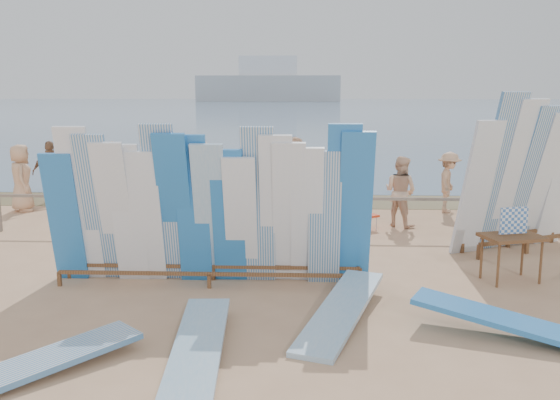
# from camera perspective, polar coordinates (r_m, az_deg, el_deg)

# --- Properties ---
(ground) EXTENTS (160.00, 160.00, 0.00)m
(ground) POSITION_cam_1_polar(r_m,az_deg,el_deg) (9.84, -1.70, -7.48)
(ground) COLOR tan
(ground) RESTS_ON ground
(ocean) EXTENTS (320.00, 240.00, 0.02)m
(ocean) POSITION_cam_1_polar(r_m,az_deg,el_deg) (137.37, 2.46, 9.10)
(ocean) COLOR slate
(ocean) RESTS_ON ground
(wet_sand_strip) EXTENTS (40.00, 2.60, 0.01)m
(wet_sand_strip) POSITION_cam_1_polar(r_m,az_deg,el_deg) (16.82, 0.19, 0.04)
(wet_sand_strip) COLOR brown
(wet_sand_strip) RESTS_ON ground
(distant_ship) EXTENTS (45.00, 8.00, 14.00)m
(distant_ship) POSITION_cam_1_polar(r_m,az_deg,el_deg) (189.78, -1.13, 11.05)
(distant_ship) COLOR #999EA3
(distant_ship) RESTS_ON ocean
(fence) EXTENTS (12.08, 0.08, 0.90)m
(fence) POSITION_cam_1_polar(r_m,az_deg,el_deg) (12.58, -0.66, -0.55)
(fence) COLOR #7D6D5E
(fence) RESTS_ON ground
(main_surfboard_rack) EXTENTS (5.08, 0.80, 2.57)m
(main_surfboard_rack) POSITION_cam_1_polar(r_m,az_deg,el_deg) (9.29, -6.71, -1.28)
(main_surfboard_rack) COLOR brown
(main_surfboard_rack) RESTS_ON ground
(side_surfboard_rack) EXTENTS (2.68, 1.67, 3.03)m
(side_surfboard_rack) POSITION_cam_1_polar(r_m,az_deg,el_deg) (12.08, 22.20, 1.69)
(side_surfboard_rack) COLOR brown
(side_surfboard_rack) RESTS_ON ground
(vendor_table) EXTENTS (1.06, 0.87, 1.22)m
(vendor_table) POSITION_cam_1_polar(r_m,az_deg,el_deg) (10.25, 21.34, -5.11)
(vendor_table) COLOR brown
(vendor_table) RESTS_ON ground
(flat_board_b) EXTENTS (1.39, 2.73, 0.29)m
(flat_board_b) POSITION_cam_1_polar(r_m,az_deg,el_deg) (8.15, 5.90, -11.40)
(flat_board_b) COLOR #84B3D4
(flat_board_b) RESTS_ON ground
(flat_board_a) EXTENTS (0.73, 2.73, 0.22)m
(flat_board_a) POSITION_cam_1_polar(r_m,az_deg,el_deg) (7.14, -7.90, -14.71)
(flat_board_a) COLOR #84B3D4
(flat_board_a) RESTS_ON ground
(flat_board_d) EXTENTS (2.67, 1.66, 0.40)m
(flat_board_d) POSITION_cam_1_polar(r_m,az_deg,el_deg) (8.06, 22.28, -12.40)
(flat_board_d) COLOR blue
(flat_board_d) RESTS_ON ground
(flat_board_e) EXTENTS (2.25, 2.36, 0.21)m
(flat_board_e) POSITION_cam_1_polar(r_m,az_deg,el_deg) (7.13, -23.80, -15.56)
(flat_board_e) COLOR silver
(flat_board_e) RESTS_ON ground
(beach_chair_left) EXTENTS (0.59, 0.60, 0.82)m
(beach_chair_left) POSITION_cam_1_polar(r_m,az_deg,el_deg) (13.47, 4.53, -1.55)
(beach_chair_left) COLOR red
(beach_chair_left) RESTS_ON ground
(beach_chair_right) EXTENTS (0.75, 0.76, 0.85)m
(beach_chair_right) POSITION_cam_1_polar(r_m,az_deg,el_deg) (13.33, 7.92, -1.71)
(beach_chair_right) COLOR red
(beach_chair_right) RESTS_ON ground
(stroller) EXTENTS (0.69, 0.84, 0.99)m
(stroller) POSITION_cam_1_polar(r_m,az_deg,el_deg) (13.83, 4.09, -0.56)
(stroller) COLOR red
(stroller) RESTS_ON ground
(beachgoer_5) EXTENTS (1.73, 0.77, 1.80)m
(beachgoer_5) POSITION_cam_1_polar(r_m,az_deg,el_deg) (16.67, 1.50, 3.07)
(beachgoer_5) COLOR beige
(beachgoer_5) RESTS_ON ground
(beachgoer_8) EXTENTS (0.84, 0.78, 1.60)m
(beachgoer_8) POSITION_cam_1_polar(r_m,az_deg,el_deg) (13.64, 11.51, 0.81)
(beachgoer_8) COLOR beige
(beachgoer_8) RESTS_ON ground
(beachgoer_7) EXTENTS (0.66, 0.67, 1.66)m
(beachgoer_7) POSITION_cam_1_polar(r_m,az_deg,el_deg) (15.83, 6.56, 2.37)
(beachgoer_7) COLOR #8C6042
(beachgoer_7) RESTS_ON ground
(beachgoer_11) EXTENTS (1.38, 1.61, 1.74)m
(beachgoer_11) POSITION_cam_1_polar(r_m,az_deg,el_deg) (16.38, -15.51, 2.47)
(beachgoer_11) COLOR beige
(beachgoer_11) RESTS_ON ground
(beachgoer_2) EXTENTS (0.72, 0.85, 1.58)m
(beachgoer_2) POSITION_cam_1_polar(r_m,az_deg,el_deg) (14.65, -14.95, 1.28)
(beachgoer_2) COLOR beige
(beachgoer_2) RESTS_ON ground
(beachgoer_0) EXTENTS (0.72, 0.93, 1.71)m
(beachgoer_0) POSITION_cam_1_polar(r_m,az_deg,el_deg) (16.44, -23.64, 1.95)
(beachgoer_0) COLOR tan
(beachgoer_0) RESTS_ON ground
(beachgoer_9) EXTENTS (0.69, 1.07, 1.53)m
(beachgoer_9) POSITION_cam_1_polar(r_m,az_deg,el_deg) (15.52, 15.93, 1.64)
(beachgoer_9) COLOR tan
(beachgoer_9) RESTS_ON ground
(beachgoer_4) EXTENTS (0.99, 0.45, 1.67)m
(beachgoer_4) POSITION_cam_1_polar(r_m,az_deg,el_deg) (14.67, 3.44, 1.82)
(beachgoer_4) COLOR #8C6042
(beachgoer_4) RESTS_ON ground
(beachgoer_3) EXTENTS (1.27, 0.65, 1.89)m
(beachgoer_3) POSITION_cam_1_polar(r_m,az_deg,el_deg) (15.96, -7.93, 2.81)
(beachgoer_3) COLOR tan
(beachgoer_3) RESTS_ON ground
(beachgoer_extra_1) EXTENTS (1.08, 0.75, 1.70)m
(beachgoer_extra_1) POSITION_cam_1_polar(r_m,az_deg,el_deg) (17.42, -21.12, 2.53)
(beachgoer_extra_1) COLOR #8C6042
(beachgoer_extra_1) RESTS_ON ground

